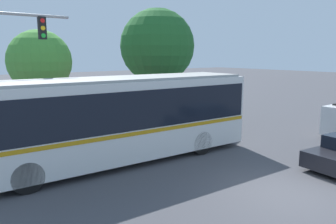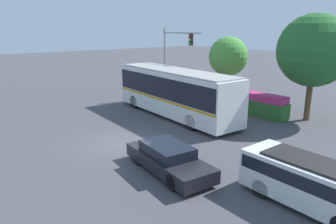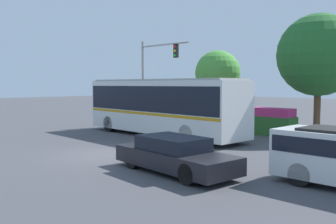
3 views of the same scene
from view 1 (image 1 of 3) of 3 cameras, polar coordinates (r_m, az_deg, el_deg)
The scene contains 5 objects.
ground_plane at distance 10.97m, azimuth 19.84°, elevation -13.25°, with size 140.00×140.00×0.00m, color #444449.
city_bus at distance 13.01m, azimuth -8.34°, elevation -0.42°, with size 11.23×3.10×3.33m.
flowering_hedge at distance 17.83m, azimuth -13.92°, elevation -1.37°, with size 10.20×1.17×1.62m.
street_tree_left at distance 18.58m, azimuth -21.30°, elevation 8.11°, with size 3.29×3.29×5.48m.
street_tree_centre at distance 21.74m, azimuth -1.86°, elevation 11.31°, with size 4.79×4.79×7.13m.
Camera 1 is at (-8.64, -5.29, 4.22)m, focal length 35.23 mm.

